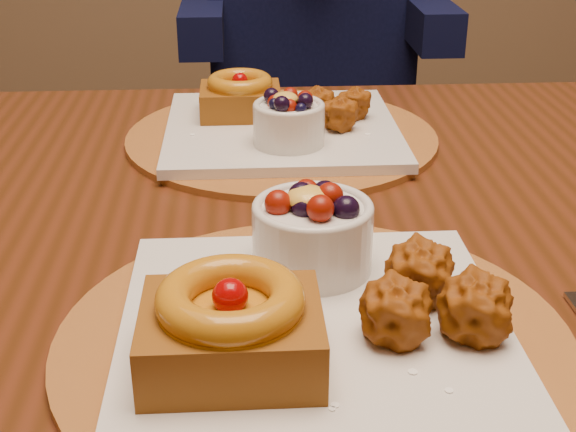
# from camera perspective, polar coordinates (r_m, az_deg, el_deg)

# --- Properties ---
(dining_table) EXTENTS (1.60, 0.90, 0.76)m
(dining_table) POSITION_cam_1_polar(r_m,az_deg,el_deg) (0.82, 0.40, -4.89)
(dining_table) COLOR #3C1D0A
(dining_table) RESTS_ON ground
(place_setting_near) EXTENTS (0.38, 0.38, 0.09)m
(place_setting_near) POSITION_cam_1_polar(r_m,az_deg,el_deg) (0.59, 1.51, -6.52)
(place_setting_near) COLOR #623312
(place_setting_near) RESTS_ON dining_table
(place_setting_far) EXTENTS (0.38, 0.38, 0.08)m
(place_setting_far) POSITION_cam_1_polar(r_m,az_deg,el_deg) (0.98, -0.56, 6.53)
(place_setting_far) COLOR #623312
(place_setting_far) RESTS_ON dining_table
(chair_far) EXTENTS (0.45, 0.45, 0.87)m
(chair_far) POSITION_cam_1_polar(r_m,az_deg,el_deg) (1.80, 2.20, 5.53)
(chair_far) COLOR black
(chair_far) RESTS_ON ground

